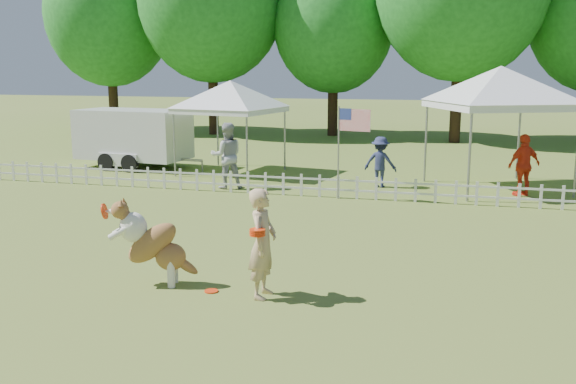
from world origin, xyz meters
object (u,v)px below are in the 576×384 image
(canopy_tent_left, at_px, (231,128))
(canopy_tent_right, at_px, (497,130))
(handler, at_px, (263,243))
(frisbee_on_turf, at_px, (211,291))
(cargo_trailer, at_px, (133,138))
(flag_pole, at_px, (338,153))
(spectator_a, at_px, (227,156))
(spectator_c, at_px, (524,165))
(dog, at_px, (154,243))
(spectator_b, at_px, (380,162))

(canopy_tent_left, distance_m, canopy_tent_right, 8.16)
(handler, distance_m, canopy_tent_left, 11.54)
(frisbee_on_turf, xyz_separation_m, canopy_tent_left, (-3.58, 10.66, 1.45))
(handler, distance_m, cargo_trailer, 13.57)
(frisbee_on_turf, height_order, flag_pole, flag_pole)
(handler, xyz_separation_m, cargo_trailer, (-8.05, 10.93, 0.19))
(spectator_a, distance_m, spectator_c, 8.09)
(spectator_a, height_order, spectator_c, spectator_a)
(handler, relative_size, frisbee_on_turf, 7.77)
(flag_pole, bearing_deg, handler, -73.54)
(handler, height_order, flag_pole, flag_pole)
(dog, height_order, frisbee_on_turf, dog)
(canopy_tent_left, height_order, spectator_c, canopy_tent_left)
(frisbee_on_turf, relative_size, spectator_b, 0.15)
(canopy_tent_left, bearing_deg, flag_pole, -27.26)
(spectator_a, xyz_separation_m, spectator_b, (4.17, 1.31, -0.21))
(canopy_tent_right, height_order, spectator_a, canopy_tent_right)
(handler, height_order, spectator_a, spectator_a)
(canopy_tent_left, distance_m, spectator_a, 2.68)
(canopy_tent_left, distance_m, spectator_c, 8.96)
(spectator_a, relative_size, spectator_c, 1.12)
(canopy_tent_right, bearing_deg, frisbee_on_turf, -139.04)
(dog, xyz_separation_m, frisbee_on_turf, (0.98, -0.08, -0.67))
(spectator_a, relative_size, spectator_b, 1.29)
(handler, relative_size, dog, 1.21)
(canopy_tent_right, distance_m, flag_pole, 4.74)
(cargo_trailer, relative_size, spectator_b, 3.17)
(dog, relative_size, spectator_a, 0.73)
(frisbee_on_turf, relative_size, spectator_a, 0.11)
(frisbee_on_turf, bearing_deg, spectator_a, 108.85)
(spectator_a, height_order, spectator_b, spectator_a)
(canopy_tent_left, bearing_deg, handler, -57.45)
(canopy_tent_left, distance_m, spectator_b, 5.16)
(frisbee_on_turf, xyz_separation_m, cargo_trailer, (-7.22, 10.94, 1.00))
(cargo_trailer, bearing_deg, spectator_c, -2.47)
(canopy_tent_right, distance_m, spectator_c, 1.36)
(canopy_tent_left, xyz_separation_m, spectator_a, (0.79, -2.50, -0.52))
(cargo_trailer, xyz_separation_m, spectator_a, (4.43, -2.78, -0.08))
(handler, bearing_deg, flag_pole, 2.24)
(flag_pole, relative_size, spectator_c, 1.45)
(flag_pole, distance_m, spectator_a, 3.39)
(spectator_b, bearing_deg, canopy_tent_left, -5.91)
(spectator_a, bearing_deg, flag_pole, 144.32)
(handler, distance_m, spectator_a, 8.91)
(spectator_b, bearing_deg, canopy_tent_right, -162.76)
(cargo_trailer, distance_m, spectator_a, 5.23)
(dog, height_order, canopy_tent_left, canopy_tent_left)
(flag_pole, relative_size, spectator_a, 1.29)
(canopy_tent_right, bearing_deg, spectator_c, -74.91)
(frisbee_on_turf, bearing_deg, handler, 0.86)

